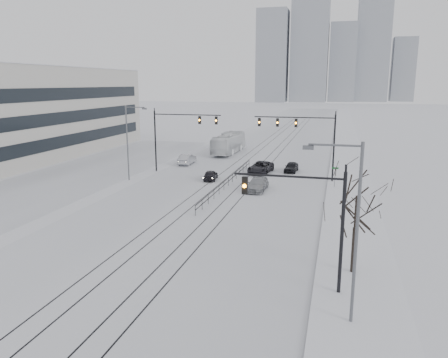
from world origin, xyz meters
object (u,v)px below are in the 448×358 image
at_px(traffic_mast_near, 313,214).
at_px(box_truck, 229,143).
at_px(sedan_nb_front, 261,167).
at_px(sedan_sb_outer, 187,159).
at_px(bare_tree, 357,204).
at_px(sedan_sb_inner, 211,175).
at_px(sedan_nb_far, 291,167).
at_px(sedan_nb_right, 257,184).

bearing_deg(traffic_mast_near, box_truck, 109.34).
relative_size(traffic_mast_near, box_truck, 0.59).
bearing_deg(sedan_nb_front, sedan_sb_outer, 168.62).
distance_m(traffic_mast_near, sedan_sb_outer, 41.19).
distance_m(traffic_mast_near, box_truck, 50.24).
height_order(sedan_nb_front, box_truck, box_truck).
height_order(traffic_mast_near, bare_tree, traffic_mast_near).
bearing_deg(box_truck, sedan_nb_front, 120.25).
height_order(traffic_mast_near, sedan_sb_inner, traffic_mast_near).
bearing_deg(box_truck, sedan_nb_far, 133.92).
bearing_deg(sedan_nb_right, sedan_nb_front, 99.37).
height_order(bare_tree, sedan_nb_right, bare_tree).
height_order(bare_tree, sedan_sb_outer, bare_tree).
bearing_deg(sedan_nb_right, sedan_sb_outer, 135.87).
relative_size(traffic_mast_near, sedan_nb_far, 1.84).
distance_m(sedan_sb_outer, box_truck, 12.02).
height_order(sedan_sb_outer, sedan_nb_far, sedan_sb_outer).
height_order(sedan_nb_front, sedan_nb_far, sedan_nb_front).
height_order(bare_tree, sedan_sb_inner, bare_tree).
distance_m(bare_tree, sedan_nb_front, 31.43).
bearing_deg(sedan_nb_far, traffic_mast_near, -78.34).
xyz_separation_m(bare_tree, sedan_nb_right, (-9.58, 19.74, -3.80)).
distance_m(sedan_sb_inner, box_truck, 21.03).
xyz_separation_m(bare_tree, box_truck, (-19.03, 44.32, -2.82)).
relative_size(bare_tree, sedan_sb_inner, 1.70).
bearing_deg(sedan_nb_right, bare_tree, -62.61).
xyz_separation_m(sedan_sb_inner, sedan_sb_outer, (-6.31, 9.29, 0.12)).
relative_size(sedan_sb_inner, box_truck, 0.30).
bearing_deg(sedan_nb_far, sedan_sb_inner, -136.15).
xyz_separation_m(sedan_sb_inner, box_truck, (-2.95, 20.79, 1.05)).
bearing_deg(sedan_nb_right, sedan_sb_inner, 151.21).
bearing_deg(traffic_mast_near, sedan_sb_outer, 119.14).
distance_m(bare_tree, sedan_sb_inner, 28.75).
xyz_separation_m(sedan_sb_outer, sedan_nb_far, (15.29, -1.75, -0.09)).
height_order(sedan_nb_right, sedan_nb_far, sedan_nb_right).
relative_size(traffic_mast_near, sedan_nb_right, 1.47).
height_order(sedan_sb_inner, sedan_nb_far, sedan_nb_far).
distance_m(traffic_mast_near, sedan_sb_inner, 30.10).
relative_size(bare_tree, sedan_nb_front, 1.13).
height_order(bare_tree, sedan_nb_far, bare_tree).
height_order(traffic_mast_near, sedan_sb_outer, traffic_mast_near).
height_order(sedan_sb_inner, sedan_sb_outer, sedan_sb_outer).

